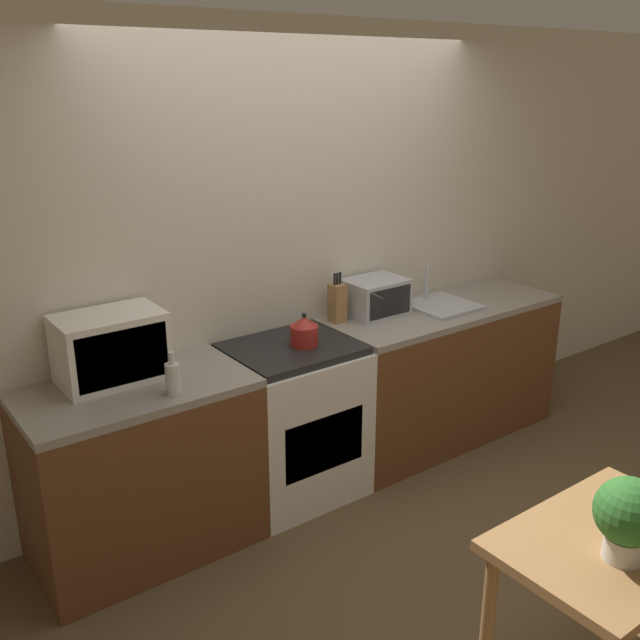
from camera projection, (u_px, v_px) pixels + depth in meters
The scene contains 13 objects.
ground_plane at pixel (419, 538), 3.72m from camera, with size 16.00×16.00×0.00m, color brown.
wall_back at pixel (295, 255), 4.15m from camera, with size 10.00×0.06×2.60m.
counter_left_run at pixel (142, 469), 3.52m from camera, with size 1.09×0.62×0.90m.
counter_right_run at pixel (439, 372), 4.67m from camera, with size 1.62×0.62×0.90m.
stove_range at pixel (293, 420), 4.02m from camera, with size 0.71×0.62×0.90m.
kettle at pixel (304, 331), 3.85m from camera, with size 0.15×0.15×0.19m.
microwave at pixel (111, 348), 3.38m from camera, with size 0.49×0.32×0.33m.
bottle at pixel (173, 378), 3.26m from camera, with size 0.07×0.07×0.21m.
knife_block at pixel (337, 302), 4.21m from camera, with size 0.08×0.09×0.30m.
toaster_oven at pixel (375, 297), 4.35m from camera, with size 0.36×0.29×0.22m.
sink_basin at pixel (441, 304), 4.52m from camera, with size 0.40×0.40×0.24m.
dining_table at pixel (609, 563), 2.59m from camera, with size 0.85×0.58×0.72m.
potted_plant at pixel (628, 515), 2.39m from camera, with size 0.23×0.23×0.30m.
Camera 1 is at (-2.28, -2.23, 2.29)m, focal length 40.00 mm.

